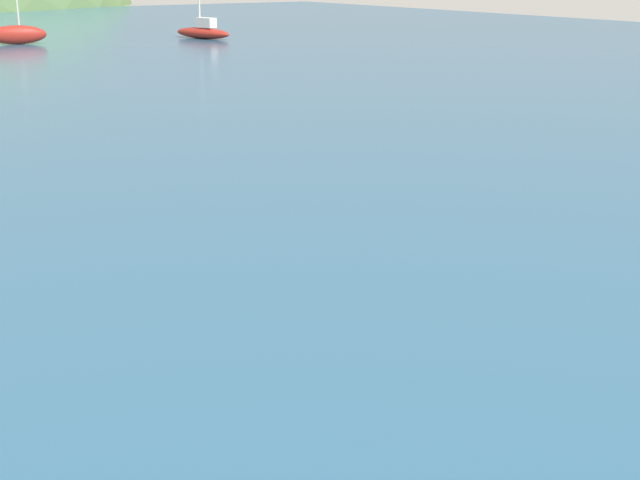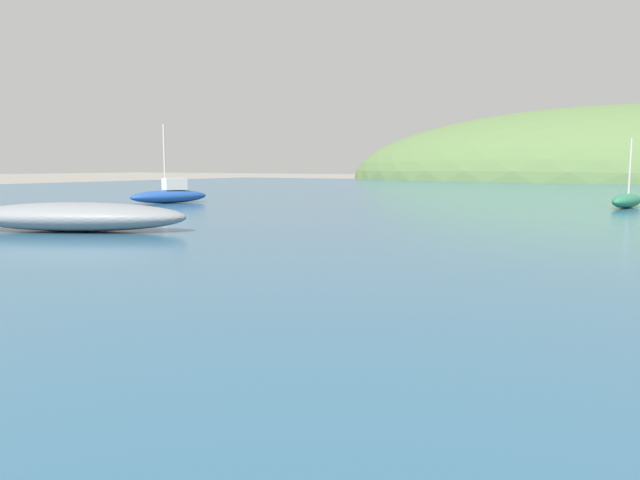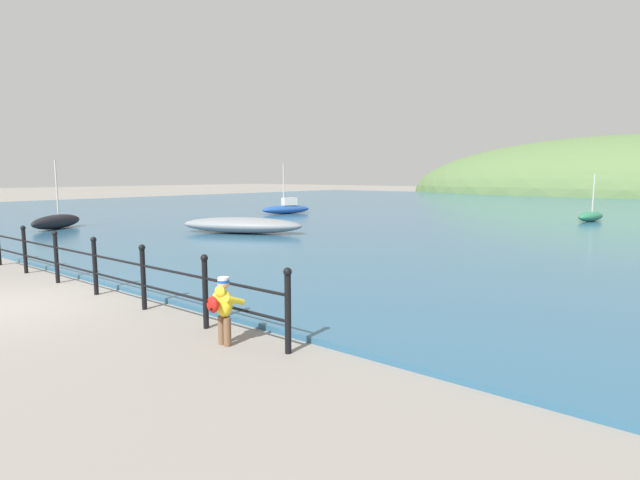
{
  "view_description": "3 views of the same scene",
  "coord_description": "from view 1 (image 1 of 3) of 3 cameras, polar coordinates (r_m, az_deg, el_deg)",
  "views": [
    {
      "loc": [
        1.28,
        1.94,
        2.87
      ],
      "look_at": [
        4.87,
        7.31,
        0.86
      ],
      "focal_mm": 50.0,
      "sensor_mm": 36.0,
      "label": 1
    },
    {
      "loc": [
        6.97,
        1.16,
        1.58
      ],
      "look_at": [
        3.87,
        6.32,
        0.86
      ],
      "focal_mm": 35.0,
      "sensor_mm": 36.0,
      "label": 2
    },
    {
      "loc": [
        10.4,
        -3.36,
        2.45
      ],
      "look_at": [
        4.13,
        4.28,
        1.16
      ],
      "focal_mm": 28.0,
      "sensor_mm": 36.0,
      "label": 3
    }
  ],
  "objects": [
    {
      "name": "boat_far_left",
      "position": [
        35.69,
        -7.49,
        13.1
      ],
      "size": [
        1.46,
        2.91,
        2.69
      ],
      "color": "maroon",
      "rests_on": "water"
    },
    {
      "name": "boat_twin_mast",
      "position": [
        34.63,
        -18.82,
        12.35
      ],
      "size": [
        2.13,
        1.06,
        2.31
      ],
      "color": "maroon",
      "rests_on": "water"
    }
  ]
}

